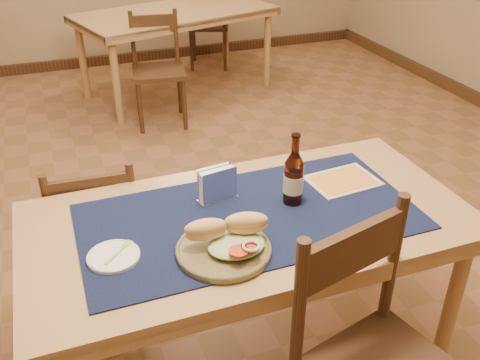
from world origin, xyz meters
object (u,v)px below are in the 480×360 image
object	(u,v)px
main_table	(250,236)
back_table	(176,20)
napkin_holder	(217,185)
chair_main_far	(97,233)
beer_bottle	(294,178)
sandwich_plate	(227,243)

from	to	relation	value
main_table	back_table	size ratio (longest dim) A/B	0.85
main_table	napkin_holder	bearing A→B (deg)	116.09
chair_main_far	napkin_holder	world-z (taller)	napkin_holder
beer_bottle	back_table	bearing A→B (deg)	83.32
back_table	napkin_holder	world-z (taller)	napkin_holder
back_table	main_table	bearing A→B (deg)	-99.81
back_table	sandwich_plate	bearing A→B (deg)	-101.69
sandwich_plate	beer_bottle	distance (m)	0.39
back_table	chair_main_far	distance (m)	2.88
back_table	napkin_holder	distance (m)	3.14
back_table	beer_bottle	distance (m)	3.21
sandwich_plate	beer_bottle	bearing A→B (deg)	31.17
back_table	beer_bottle	size ratio (longest dim) A/B	6.74
main_table	back_table	world-z (taller)	same
chair_main_far	beer_bottle	bearing A→B (deg)	-37.03
sandwich_plate	napkin_holder	world-z (taller)	napkin_holder
chair_main_far	beer_bottle	xyz separation A→B (m)	(0.69, -0.52, 0.43)
sandwich_plate	main_table	bearing A→B (deg)	49.04
chair_main_far	napkin_holder	bearing A→B (deg)	-42.96
main_table	sandwich_plate	distance (m)	0.25
chair_main_far	napkin_holder	distance (m)	0.71
main_table	chair_main_far	size ratio (longest dim) A/B	1.93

